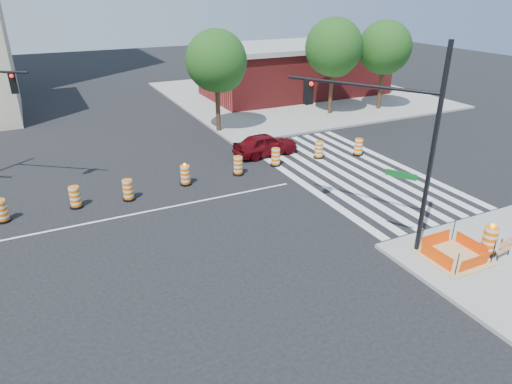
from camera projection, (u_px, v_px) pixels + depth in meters
ground at (152, 211)px, 20.75m from camera, size 120.00×120.00×0.00m
sidewalk_ne at (294, 94)px, 42.64m from camera, size 22.00×22.00×0.15m
crosswalk_east at (349, 171)px, 25.12m from camera, size 6.75×13.50×0.01m
lane_centerline at (152, 210)px, 20.74m from camera, size 14.00×0.12×0.01m
excavation_pit at (453, 255)px, 16.88m from camera, size 2.20×2.20×0.90m
brick_storefront at (295, 70)px, 41.72m from camera, size 16.50×8.50×4.60m
red_coupe at (265, 144)px, 27.30m from camera, size 4.03×1.82×1.34m
signal_pole_se at (389, 128)px, 16.31m from camera, size 3.10×5.04×7.66m
pit_drum at (489, 241)px, 16.92m from camera, size 0.65×0.65×1.27m
barricade at (505, 246)px, 16.65m from camera, size 0.78×0.13×0.92m
tree_north_c at (217, 64)px, 29.98m from camera, size 4.05×4.05×6.89m
tree_north_d at (334, 51)px, 34.15m from camera, size 4.30×4.30×7.31m
tree_north_e at (385, 51)px, 35.68m from camera, size 4.13×4.13×7.02m
median_drum_2 at (2, 211)px, 19.60m from camera, size 0.60×0.60×1.02m
median_drum_3 at (75, 198)px, 20.86m from camera, size 0.60×0.60×1.02m
median_drum_4 at (128, 191)px, 21.60m from camera, size 0.60×0.60×1.02m
median_drum_5 at (185, 176)px, 23.27m from camera, size 0.60×0.60×1.18m
median_drum_6 at (238, 166)px, 24.52m from camera, size 0.60×0.60×1.02m
median_drum_7 at (276, 158)px, 25.74m from camera, size 0.60×0.60×1.02m
median_drum_8 at (319, 150)px, 26.89m from camera, size 0.60×0.60×1.02m
median_drum_9 at (358, 148)px, 27.35m from camera, size 0.60×0.60×1.02m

